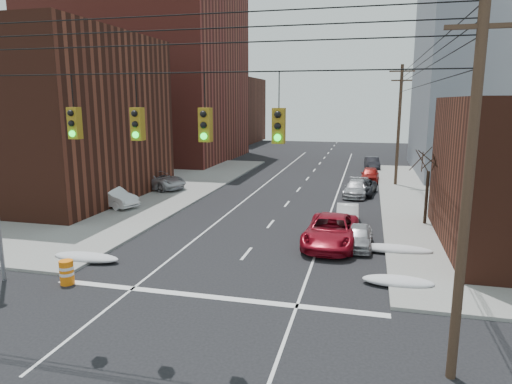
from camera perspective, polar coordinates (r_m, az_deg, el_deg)
The scene contains 24 objects.
sidewalk_nw at distance 49.97m, azimuth -27.56°, elevation 1.13°, with size 40.00×40.00×0.15m, color gray.
building_brick_tall at distance 65.48m, azimuth -14.04°, elevation 17.31°, with size 24.00×20.00×30.00m, color maroon.
building_brick_near at distance 42.33m, azimuth -27.68°, elevation 8.29°, with size 20.00×16.00×13.00m, color #462015.
building_brick_far at distance 89.69m, azimuth -7.07°, elevation 10.08°, with size 22.00×18.00×12.00m, color #462015.
building_glass at distance 81.90m, azimuth 27.31°, elevation 12.33°, with size 20.00×18.00×22.00m, color gray.
utility_pole_right at distance 13.22m, azimuth 25.05°, elevation 1.51°, with size 2.20×0.28×11.00m.
utility_pole_far at distance 43.93m, azimuth 17.44°, elevation 8.18°, with size 2.20×0.28×11.00m.
traffic_signals at distance 14.05m, azimuth -10.66°, elevation 8.57°, with size 17.00×0.42×2.02m.
bare_tree at distance 30.53m, azimuth 20.57°, elevation 0.26°, with size 2.09×2.20×4.93m.
snow_nw at distance 24.25m, azimuth -20.46°, elevation -7.65°, with size 3.50×1.08×0.42m, color silver.
snow_ne at distance 20.80m, azimuth 17.32°, elevation -10.61°, with size 3.00×1.08×0.42m, color silver.
snow_east_far at distance 25.03m, azimuth 16.76°, elevation -6.82°, with size 4.00×1.08×0.42m, color silver.
red_pickup at distance 25.36m, azimuth 9.36°, elevation -4.81°, with size 2.70×5.85×1.63m, color maroon.
parked_car_a at distance 25.31m, azimuth 12.70°, elevation -5.43°, with size 1.47×3.66×1.25m, color #ACACB1.
parked_car_b at distance 29.65m, azimuth 11.35°, elevation -2.87°, with size 1.36×3.90×1.28m, color silver.
parked_car_c at distance 39.59m, azimuth 13.08°, elevation 0.58°, with size 2.07×4.49×1.25m, color black.
parked_car_d at distance 38.78m, azimuth 12.40°, elevation 0.45°, with size 1.85×4.56×1.32m, color #AFAFB4.
parked_car_e at distance 46.05m, azimuth 14.04°, elevation 2.13°, with size 1.68×4.17×1.42m, color maroon.
parked_car_f at distance 54.86m, azimuth 14.31°, elevation 3.52°, with size 1.45×4.16×1.37m, color black.
lot_car_a at distance 35.13m, azimuth -17.61°, elevation -0.58°, with size 1.53×4.40×1.45m, color silver.
lot_car_b at distance 41.32m, azimuth -12.37°, elevation 1.49°, with size 2.60×5.63×1.57m, color silver.
lot_car_c at distance 42.74m, azimuth -19.39°, elevation 1.20°, with size 1.73×4.25×1.23m, color black.
lot_car_d at distance 41.17m, azimuth -19.90°, elevation 0.81°, with size 1.47×3.65×1.24m, color #A1A2A6.
construction_barrel at distance 21.57m, azimuth -22.59°, elevation -9.22°, with size 0.80×0.80×1.06m.
Camera 1 is at (5.90, -9.81, 7.79)m, focal length 32.00 mm.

